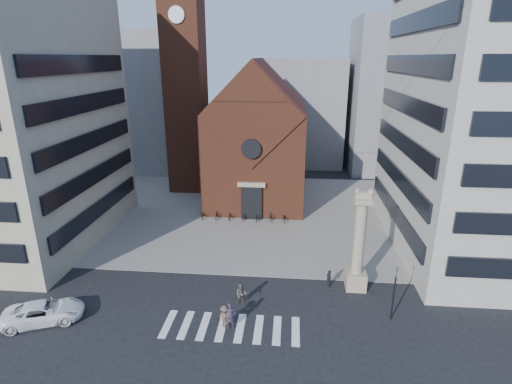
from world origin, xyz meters
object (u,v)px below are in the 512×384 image
pedestrian_1 (241,294)px  pedestrian_2 (329,278)px  traffic_light (394,292)px  white_car (44,312)px  pedestrian_0 (231,316)px  scooter_0 (203,215)px  lion_column (358,250)px

pedestrian_1 → pedestrian_2: (6.91, 3.11, -0.11)m
pedestrian_1 → pedestrian_2: pedestrian_1 is taller
traffic_light → white_car: traffic_light is taller
pedestrian_0 → scooter_0: bearing=90.8°
lion_column → pedestrian_1: lion_column is taller
traffic_light → pedestrian_0: (-11.45, -2.05, -1.30)m
pedestrian_0 → pedestrian_2: size_ratio=1.29×
white_car → scooter_0: size_ratio=3.44×
pedestrian_1 → scooter_0: bearing=119.4°
pedestrian_0 → white_car: bearing=164.9°
scooter_0 → pedestrian_1: bearing=-70.9°
traffic_light → scooter_0: size_ratio=2.74×
pedestrian_0 → pedestrian_2: bearing=22.8°
lion_column → pedestrian_2: size_ratio=5.66×
lion_column → scooter_0: bearing=139.3°
lion_column → pedestrian_1: bearing=-161.1°
pedestrian_0 → scooter_0: size_ratio=1.25×
lion_column → pedestrian_2: 3.45m
lion_column → traffic_light: bearing=-63.5°
pedestrian_2 → scooter_0: pedestrian_2 is taller
pedestrian_2 → pedestrian_0: bearing=116.2°
pedestrian_1 → scooter_0: size_ratio=1.12×
traffic_light → pedestrian_2: (-4.15, 4.00, -1.52)m
lion_column → pedestrian_0: (-9.46, -6.05, -2.47)m
white_car → scooter_0: bearing=-41.7°
lion_column → pedestrian_2: (-2.16, 0.00, -2.69)m
pedestrian_1 → pedestrian_2: 7.58m
pedestrian_1 → lion_column: bearing=26.6°
scooter_0 → traffic_light: bearing=-47.4°
lion_column → white_car: lion_column is taller
lion_column → scooter_0: size_ratio=5.52×
pedestrian_1 → scooter_0: (-6.65, 16.64, -0.42)m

